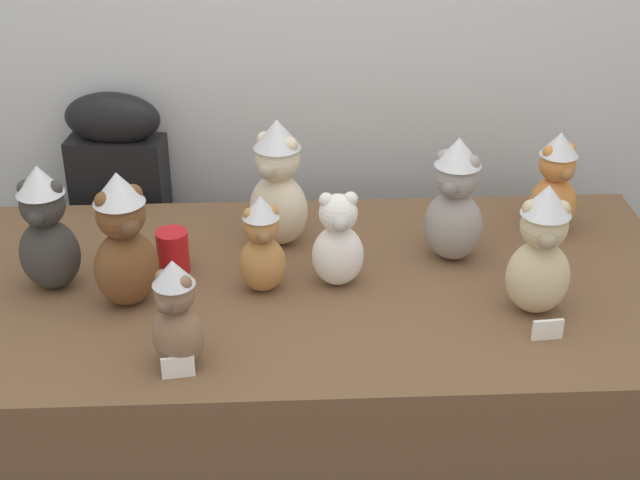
{
  "coord_description": "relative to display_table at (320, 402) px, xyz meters",
  "views": [
    {
      "loc": [
        -0.09,
        -1.74,
        1.95
      ],
      "look_at": [
        0.0,
        0.25,
        0.86
      ],
      "focal_mm": 53.27,
      "sensor_mm": 36.0,
      "label": 1
    }
  ],
  "objects": [
    {
      "name": "teddy_bear_charcoal",
      "position": [
        -0.65,
        0.01,
        0.52
      ],
      "size": [
        0.16,
        0.14,
        0.32
      ],
      "rotation": [
        0.0,
        0.0,
        -0.12
      ],
      "color": "#383533",
      "rests_on": "display_table"
    },
    {
      "name": "name_card_front_left",
      "position": [
        -0.31,
        -0.37,
        0.39
      ],
      "size": [
        0.07,
        0.02,
        0.05
      ],
      "primitive_type": "cube",
      "rotation": [
        0.0,
        0.0,
        0.15
      ],
      "color": "white",
      "rests_on": "display_table"
    },
    {
      "name": "teddy_bear_cream",
      "position": [
        -0.1,
        0.21,
        0.54
      ],
      "size": [
        0.2,
        0.2,
        0.35
      ],
      "rotation": [
        0.0,
        0.0,
        -0.56
      ],
      "color": "beige",
      "rests_on": "display_table"
    },
    {
      "name": "instrument_case",
      "position": [
        -0.57,
        0.59,
        0.15
      ],
      "size": [
        0.29,
        0.16,
        1.02
      ],
      "rotation": [
        0.0,
        0.0,
        -0.14
      ],
      "color": "black",
      "rests_on": "ground_plane"
    },
    {
      "name": "teddy_bear_snow",
      "position": [
        0.04,
        -0.0,
        0.48
      ],
      "size": [
        0.13,
        0.12,
        0.25
      ],
      "rotation": [
        0.0,
        0.0,
        0.05
      ],
      "color": "white",
      "rests_on": "display_table"
    },
    {
      "name": "teddy_bear_chestnut",
      "position": [
        -0.45,
        -0.07,
        0.53
      ],
      "size": [
        0.2,
        0.19,
        0.34
      ],
      "rotation": [
        0.0,
        0.0,
        0.53
      ],
      "color": "brown",
      "rests_on": "display_table"
    },
    {
      "name": "display_table",
      "position": [
        0.0,
        0.0,
        0.0
      ],
      "size": [
        1.8,
        0.91,
        0.74
      ],
      "primitive_type": "cube",
      "color": "brown",
      "rests_on": "ground_plane"
    },
    {
      "name": "teddy_bear_ash",
      "position": [
        0.34,
        0.11,
        0.53
      ],
      "size": [
        0.19,
        0.18,
        0.33
      ],
      "rotation": [
        0.0,
        0.0,
        -0.5
      ],
      "color": "gray",
      "rests_on": "display_table"
    },
    {
      "name": "party_cup_red",
      "position": [
        -0.36,
        0.08,
        0.42
      ],
      "size": [
        0.08,
        0.08,
        0.11
      ],
      "primitive_type": "cylinder",
      "color": "red",
      "rests_on": "display_table"
    },
    {
      "name": "teddy_bear_ginger",
      "position": [
        0.63,
        0.24,
        0.51
      ],
      "size": [
        0.16,
        0.14,
        0.29
      ],
      "rotation": [
        0.0,
        0.0,
        0.31
      ],
      "color": "#D17F3D",
      "rests_on": "display_table"
    },
    {
      "name": "name_card_front_middle",
      "position": [
        0.49,
        -0.26,
        0.39
      ],
      "size": [
        0.07,
        0.01,
        0.05
      ],
      "primitive_type": "cube",
      "rotation": [
        0.0,
        0.0,
        0.09
      ],
      "color": "white",
      "rests_on": "display_table"
    },
    {
      "name": "teddy_bear_sand",
      "position": [
        0.49,
        -0.15,
        0.53
      ],
      "size": [
        0.16,
        0.14,
        0.32
      ],
      "rotation": [
        0.0,
        0.0,
        -0.09
      ],
      "color": "#CCB78E",
      "rests_on": "display_table"
    },
    {
      "name": "teddy_bear_mocha",
      "position": [
        -0.32,
        -0.32,
        0.49
      ],
      "size": [
        0.15,
        0.14,
        0.26
      ],
      "rotation": [
        0.0,
        0.0,
        -0.52
      ],
      "color": "#7F6047",
      "rests_on": "display_table"
    },
    {
      "name": "teddy_bear_caramel",
      "position": [
        -0.14,
        -0.02,
        0.49
      ],
      "size": [
        0.13,
        0.11,
        0.25
      ],
      "rotation": [
        0.0,
        0.0,
        0.16
      ],
      "color": "#B27A42",
      "rests_on": "display_table"
    }
  ]
}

